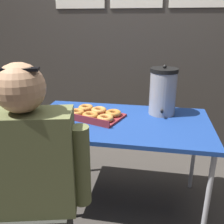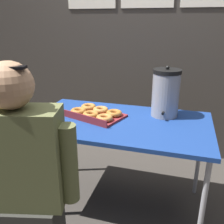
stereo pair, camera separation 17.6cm
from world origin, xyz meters
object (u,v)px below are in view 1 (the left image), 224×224
at_px(coffee_urn, 163,91).
at_px(person_seated, 33,190).
at_px(donut_box, 95,114).
at_px(cell_phone, 42,122).

bearing_deg(coffee_urn, person_seated, -125.59).
bearing_deg(donut_box, person_seated, -82.88).
height_order(donut_box, cell_phone, donut_box).
relative_size(cell_phone, person_seated, 0.14).
distance_m(cell_phone, person_seated, 0.58).
xyz_separation_m(coffee_urn, person_seated, (-0.63, -0.87, -0.31)).
height_order(donut_box, coffee_urn, coffee_urn).
height_order(donut_box, person_seated, person_seated).
bearing_deg(cell_phone, donut_box, 0.87).
xyz_separation_m(coffee_urn, cell_phone, (-0.82, -0.34, -0.17)).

